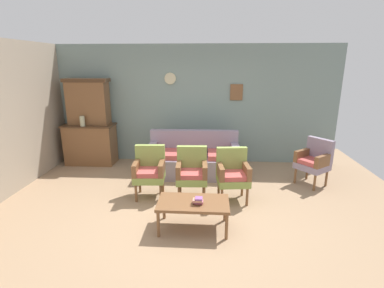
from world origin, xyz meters
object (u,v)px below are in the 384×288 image
at_px(armchair_near_cabinet, 192,171).
at_px(wingback_chair_by_fireplace, 314,160).
at_px(armchair_near_couch_end, 233,172).
at_px(vase_on_cabinet, 82,121).
at_px(coffee_table, 193,204).
at_px(book_stack_on_table, 198,201).
at_px(side_cabinet, 91,144).
at_px(floor_vase_by_wall, 325,158).
at_px(armchair_row_middle, 150,169).
at_px(floral_couch, 194,160).

distance_m(armchair_near_cabinet, wingback_chair_by_fireplace, 2.42).
xyz_separation_m(armchair_near_couch_end, wingback_chair_by_fireplace, (1.61, 0.77, 0.00)).
height_order(vase_on_cabinet, coffee_table, vase_on_cabinet).
height_order(armchair_near_couch_end, book_stack_on_table, armchair_near_couch_end).
xyz_separation_m(side_cabinet, coffee_table, (2.56, -2.64, -0.09)).
xyz_separation_m(side_cabinet, floor_vase_by_wall, (5.30, -0.10, -0.19)).
xyz_separation_m(armchair_row_middle, armchair_near_couch_end, (1.44, -0.05, 0.00)).
xyz_separation_m(armchair_near_cabinet, book_stack_on_table, (0.16, -1.04, -0.03)).
bearing_deg(vase_on_cabinet, floor_vase_by_wall, 0.91).
bearing_deg(side_cabinet, wingback_chair_by_fireplace, -10.84).
xyz_separation_m(vase_on_cabinet, floral_couch, (2.50, -0.36, -0.72)).
relative_size(vase_on_cabinet, armchair_row_middle, 0.26).
height_order(floral_couch, book_stack_on_table, floral_couch).
xyz_separation_m(floral_couch, armchair_near_couch_end, (0.74, -1.14, 0.17)).
bearing_deg(wingback_chair_by_fireplace, armchair_row_middle, -166.73).
xyz_separation_m(floral_couch, coffee_table, (0.13, -2.09, 0.05)).
bearing_deg(vase_on_cabinet, wingback_chair_by_fireplace, -8.58).
distance_m(side_cabinet, book_stack_on_table, 3.77).
height_order(floral_couch, wingback_chair_by_fireplace, same).
bearing_deg(vase_on_cabinet, armchair_near_cabinet, -30.13).
relative_size(armchair_row_middle, armchair_near_cabinet, 1.00).
bearing_deg(coffee_table, armchair_near_cabinet, 95.11).
bearing_deg(side_cabinet, armchair_row_middle, -43.31).
height_order(vase_on_cabinet, armchair_row_middle, vase_on_cabinet).
bearing_deg(book_stack_on_table, wingback_chair_by_fireplace, 39.75).
distance_m(side_cabinet, wingback_chair_by_fireplace, 4.87).
bearing_deg(armchair_row_middle, side_cabinet, 136.69).
height_order(vase_on_cabinet, book_stack_on_table, vase_on_cabinet).
relative_size(vase_on_cabinet, floor_vase_by_wall, 0.41).
height_order(coffee_table, floor_vase_by_wall, floor_vase_by_wall).
distance_m(armchair_near_cabinet, floor_vase_by_wall, 3.23).
bearing_deg(book_stack_on_table, floral_couch, 95.16).
bearing_deg(side_cabinet, coffee_table, -45.83).
bearing_deg(armchair_near_couch_end, floor_vase_by_wall, 36.68).
distance_m(coffee_table, floor_vase_by_wall, 3.73).
bearing_deg(armchair_row_middle, armchair_near_cabinet, -1.74).
bearing_deg(book_stack_on_table, vase_on_cabinet, 136.94).
xyz_separation_m(book_stack_on_table, floor_vase_by_wall, (2.67, 2.60, -0.19)).
relative_size(floral_couch, armchair_near_cabinet, 2.11).
xyz_separation_m(armchair_near_cabinet, armchair_near_couch_end, (0.70, -0.03, 0.00)).
bearing_deg(coffee_table, vase_on_cabinet, 136.92).
bearing_deg(wingback_chair_by_fireplace, armchair_near_cabinet, -162.18).
relative_size(armchair_near_couch_end, book_stack_on_table, 6.06).
distance_m(armchair_near_couch_end, coffee_table, 1.14).
bearing_deg(book_stack_on_table, coffee_table, 137.52).
relative_size(floral_couch, armchair_near_couch_end, 2.11).
bearing_deg(armchair_near_couch_end, wingback_chair_by_fireplace, 25.62).
bearing_deg(vase_on_cabinet, floral_couch, -8.27).
bearing_deg(floral_couch, book_stack_on_table, -84.84).
relative_size(wingback_chair_by_fireplace, coffee_table, 0.90).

